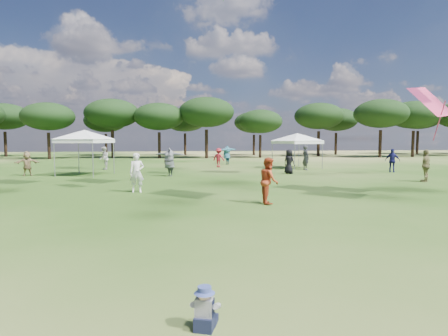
{
  "coord_description": "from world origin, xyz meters",
  "views": [
    {
      "loc": [
        -0.67,
        -2.48,
        2.41
      ],
      "look_at": [
        0.15,
        3.79,
        1.91
      ],
      "focal_mm": 30.0,
      "sensor_mm": 36.0,
      "label": 1
    }
  ],
  "objects": [
    {
      "name": "tent_left",
      "position": [
        -6.54,
        23.13,
        2.86
      ],
      "size": [
        5.46,
        5.46,
        3.28
      ],
      "rotation": [
        0.0,
        0.0,
        -0.33
      ],
      "color": "gray",
      "rests_on": "ground"
    },
    {
      "name": "toddler",
      "position": [
        -0.32,
        2.08,
        0.25
      ],
      "size": [
        0.42,
        0.45,
        0.56
      ],
      "rotation": [
        0.0,
        0.0,
        -0.32
      ],
      "color": "#151931",
      "rests_on": "ground"
    },
    {
      "name": "tent_right",
      "position": [
        9.2,
        26.96,
        2.73
      ],
      "size": [
        5.71,
        5.71,
        3.15
      ],
      "rotation": [
        0.0,
        0.0,
        0.38
      ],
      "color": "gray",
      "rests_on": "ground"
    },
    {
      "name": "tree_line",
      "position": [
        2.39,
        47.41,
        5.42
      ],
      "size": [
        108.78,
        17.63,
        7.77
      ],
      "color": "black",
      "rests_on": "ground"
    },
    {
      "name": "festival_crowd",
      "position": [
        0.98,
        23.25,
        0.87
      ],
      "size": [
        27.77,
        22.69,
        1.92
      ],
      "color": "#56585C",
      "rests_on": "ground"
    }
  ]
}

